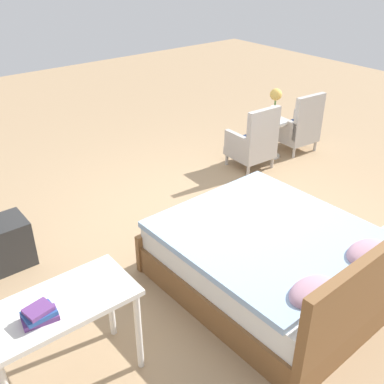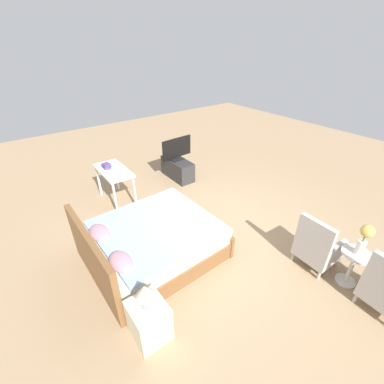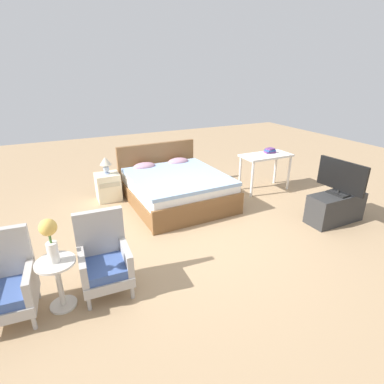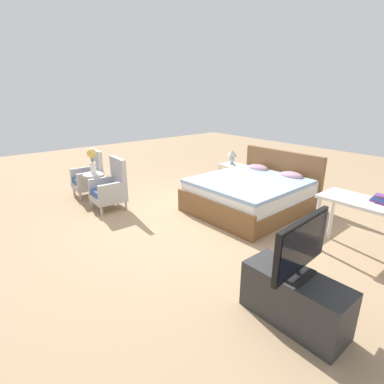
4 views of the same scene
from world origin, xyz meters
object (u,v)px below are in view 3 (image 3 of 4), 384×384
(table_lamp, at_px, (106,163))
(tv_stand, at_px, (335,208))
(bed, at_px, (175,187))
(tv_flatscreen, at_px, (341,177))
(book_stack, at_px, (270,151))
(armchair_by_window_left, at_px, (5,285))
(side_table, at_px, (58,279))
(armchair_by_window_right, at_px, (105,260))
(nightstand, at_px, (108,187))
(vanity_desk, at_px, (266,160))
(flower_vase, at_px, (50,236))

(table_lamp, height_order, tv_stand, table_lamp)
(tv_stand, bearing_deg, bed, 137.46)
(tv_flatscreen, xyz_separation_m, book_stack, (0.01, 1.76, 0.03))
(tv_stand, relative_size, book_stack, 3.99)
(armchair_by_window_left, height_order, side_table, armchair_by_window_left)
(table_lamp, bearing_deg, armchair_by_window_left, -120.31)
(armchair_by_window_right, xyz_separation_m, nightstand, (0.54, 2.59, -0.11))
(armchair_by_window_left, relative_size, tv_stand, 0.96)
(book_stack, bearing_deg, armchair_by_window_left, -159.30)
(nightstand, bearing_deg, tv_stand, -38.61)
(tv_flatscreen, height_order, vanity_desk, tv_flatscreen)
(bed, height_order, tv_stand, bed)
(flower_vase, height_order, tv_flatscreen, tv_flatscreen)
(tv_flatscreen, bearing_deg, book_stack, 89.71)
(tv_flatscreen, bearing_deg, armchair_by_window_right, -179.50)
(bed, bearing_deg, armchair_by_window_left, -143.78)
(vanity_desk, bearing_deg, tv_flatscreen, -85.14)
(tv_stand, height_order, tv_flatscreen, tv_flatscreen)
(nightstand, height_order, tv_stand, nightstand)
(vanity_desk, bearing_deg, armchair_by_window_right, -154.61)
(flower_vase, bearing_deg, tv_flatscreen, 1.72)
(armchair_by_window_right, xyz_separation_m, table_lamp, (0.54, 2.59, 0.37))
(table_lamp, distance_m, tv_flatscreen, 4.10)
(bed, relative_size, vanity_desk, 1.95)
(armchair_by_window_left, bearing_deg, bed, 36.22)
(flower_vase, bearing_deg, nightstand, 68.96)
(bed, xyz_separation_m, armchair_by_window_left, (-2.65, -1.94, 0.08))
(bed, distance_m, tv_flatscreen, 2.86)
(armchair_by_window_left, distance_m, armchair_by_window_right, 0.97)
(bed, distance_m, nightstand, 1.31)
(armchair_by_window_right, distance_m, table_lamp, 2.68)
(flower_vase, distance_m, tv_flatscreen, 4.24)
(tv_stand, height_order, vanity_desk, vanity_desk)
(armchair_by_window_right, xyz_separation_m, tv_stand, (3.75, 0.03, -0.13))
(armchair_by_window_left, distance_m, tv_flatscreen, 4.74)
(armchair_by_window_right, height_order, vanity_desk, armchair_by_window_right)
(armchair_by_window_left, distance_m, nightstand, 3.01)
(side_table, xyz_separation_m, book_stack, (4.25, 1.88, 0.45))
(table_lamp, bearing_deg, vanity_desk, -16.03)
(table_lamp, bearing_deg, bed, -30.12)
(side_table, relative_size, flower_vase, 1.19)
(tv_flatscreen, relative_size, book_stack, 3.45)
(book_stack, bearing_deg, tv_stand, -90.37)
(armchair_by_window_left, relative_size, vanity_desk, 0.88)
(armchair_by_window_left, xyz_separation_m, book_stack, (4.73, 1.79, 0.44))
(vanity_desk, bearing_deg, bed, 173.36)
(side_table, relative_size, tv_flatscreen, 0.68)
(tv_stand, bearing_deg, table_lamp, 141.38)
(armchair_by_window_left, distance_m, flower_vase, 0.69)
(tv_flatscreen, bearing_deg, armchair_by_window_left, -179.60)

